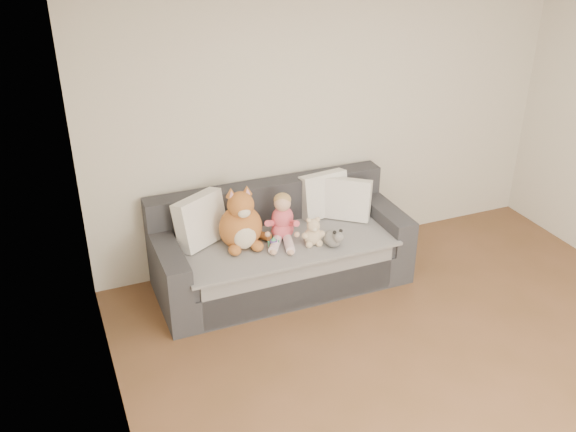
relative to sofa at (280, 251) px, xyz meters
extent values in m
plane|color=brown|center=(0.67, -2.06, -0.31)|extent=(5.00, 5.00, 0.00)
plane|color=white|center=(0.67, -2.06, 2.29)|extent=(5.00, 5.00, 0.00)
plane|color=beige|center=(0.67, 0.44, 0.99)|extent=(4.50, 0.00, 4.50)
plane|color=beige|center=(-1.58, -2.06, 0.99)|extent=(0.00, 5.00, 5.00)
cube|color=#2C2D32|center=(0.00, -0.04, -0.16)|extent=(2.20, 0.90, 0.30)
cube|color=#2C2D32|center=(0.00, -0.07, 0.07)|extent=(1.90, 0.80, 0.15)
cube|color=#2C2D32|center=(0.00, 0.31, 0.34)|extent=(2.20, 0.20, 0.40)
cube|color=#2C2D32|center=(-1.00, -0.04, 0.14)|extent=(0.20, 0.90, 0.30)
cube|color=#2C2D32|center=(1.00, -0.04, 0.14)|extent=(0.20, 0.90, 0.30)
cube|color=gray|center=(0.00, -0.09, 0.15)|extent=(1.85, 0.88, 0.02)
cube|color=gray|center=(0.00, -0.48, -0.08)|extent=(1.70, 0.02, 0.41)
cube|color=silver|center=(-0.67, 0.13, 0.38)|extent=(0.51, 0.42, 0.44)
cube|color=silver|center=(0.52, 0.22, 0.36)|extent=(0.46, 0.25, 0.42)
cube|color=silver|center=(0.69, 0.07, 0.35)|extent=(0.44, 0.40, 0.39)
ellipsoid|color=#ED5367|center=(0.00, -0.05, 0.24)|extent=(0.20, 0.16, 0.16)
ellipsoid|color=#ED5367|center=(0.01, -0.05, 0.35)|extent=(0.19, 0.16, 0.21)
ellipsoid|color=#DBAA8C|center=(0.00, -0.06, 0.50)|extent=(0.14, 0.14, 0.14)
ellipsoid|color=tan|center=(0.01, -0.04, 0.52)|extent=(0.15, 0.15, 0.12)
cylinder|color=#ED5367|center=(-0.11, -0.07, 0.34)|extent=(0.17, 0.18, 0.13)
cylinder|color=#ED5367|center=(0.07, -0.14, 0.34)|extent=(0.07, 0.20, 0.13)
ellipsoid|color=#DBAA8C|center=(-0.16, -0.13, 0.27)|extent=(0.05, 0.05, 0.05)
ellipsoid|color=#DBAA8C|center=(0.07, -0.23, 0.27)|extent=(0.05, 0.05, 0.05)
cylinder|color=#E5B2C6|center=(-0.12, -0.19, 0.20)|extent=(0.19, 0.25, 0.08)
cylinder|color=#E5B2C6|center=(-0.01, -0.23, 0.20)|extent=(0.14, 0.26, 0.08)
ellipsoid|color=#DBAA8C|center=(-0.18, -0.30, 0.19)|extent=(0.06, 0.08, 0.04)
ellipsoid|color=#DBAA8C|center=(-0.05, -0.35, 0.19)|extent=(0.06, 0.08, 0.04)
ellipsoid|color=#A34C24|center=(-0.37, -0.03, 0.33)|extent=(0.37, 0.32, 0.39)
ellipsoid|color=beige|center=(-0.37, -0.16, 0.30)|extent=(0.19, 0.09, 0.21)
ellipsoid|color=#A34C24|center=(-0.37, -0.06, 0.55)|extent=(0.22, 0.22, 0.22)
ellipsoid|color=beige|center=(-0.37, -0.16, 0.52)|extent=(0.11, 0.07, 0.08)
cone|color=#A34C24|center=(-0.43, -0.02, 0.66)|extent=(0.09, 0.09, 0.08)
cone|color=pink|center=(-0.43, -0.04, 0.66)|extent=(0.06, 0.06, 0.05)
cone|color=#A34C24|center=(-0.30, -0.03, 0.66)|extent=(0.09, 0.09, 0.08)
cone|color=pink|center=(-0.30, -0.04, 0.66)|extent=(0.06, 0.06, 0.05)
ellipsoid|color=#A34C24|center=(-0.47, -0.18, 0.21)|extent=(0.11, 0.13, 0.09)
ellipsoid|color=#A34C24|center=(-0.27, -0.18, 0.21)|extent=(0.11, 0.13, 0.09)
cylinder|color=#A34C24|center=(-0.19, 0.01, 0.20)|extent=(0.18, 0.25, 0.09)
ellipsoid|color=#C6AE89|center=(0.20, -0.25, 0.24)|extent=(0.16, 0.14, 0.16)
ellipsoid|color=#C6AE89|center=(0.20, -0.26, 0.35)|extent=(0.11, 0.11, 0.11)
ellipsoid|color=#C6AE89|center=(0.16, -0.25, 0.39)|extent=(0.04, 0.04, 0.04)
ellipsoid|color=#C6AE89|center=(0.24, -0.26, 0.39)|extent=(0.04, 0.04, 0.04)
ellipsoid|color=beige|center=(0.19, -0.31, 0.33)|extent=(0.04, 0.04, 0.04)
ellipsoid|color=#C6AE89|center=(0.13, -0.26, 0.26)|extent=(0.06, 0.06, 0.06)
ellipsoid|color=#C6AE89|center=(0.27, -0.28, 0.26)|extent=(0.06, 0.06, 0.06)
ellipsoid|color=#C6AE89|center=(0.15, -0.29, 0.19)|extent=(0.06, 0.06, 0.06)
ellipsoid|color=#C6AE89|center=(0.24, -0.31, 0.19)|extent=(0.06, 0.06, 0.06)
ellipsoid|color=white|center=(0.35, -0.34, 0.23)|extent=(0.15, 0.19, 0.14)
ellipsoid|color=white|center=(0.36, -0.43, 0.29)|extent=(0.09, 0.09, 0.09)
ellipsoid|color=black|center=(0.32, -0.41, 0.33)|extent=(0.03, 0.03, 0.03)
ellipsoid|color=black|center=(0.38, -0.41, 0.33)|extent=(0.03, 0.03, 0.03)
cylinder|color=#5B399D|center=(-0.13, -0.20, 0.21)|extent=(0.07, 0.07, 0.08)
cone|color=#3D9F6B|center=(-0.13, -0.20, 0.26)|extent=(0.07, 0.07, 0.03)
cylinder|color=#3D9F6B|center=(-0.18, -0.19, 0.21)|extent=(0.02, 0.02, 0.06)
cylinder|color=#3D9F6B|center=(-0.09, -0.21, 0.21)|extent=(0.02, 0.02, 0.06)
camera|label=1|loc=(-1.79, -4.57, 2.88)|focal=40.00mm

